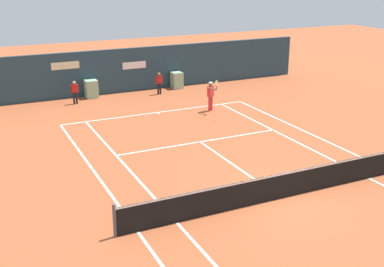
{
  "coord_description": "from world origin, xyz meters",
  "views": [
    {
      "loc": [
        -9.47,
        -12.63,
        7.67
      ],
      "look_at": [
        -0.83,
        5.52,
        0.8
      ],
      "focal_mm": 46.02,
      "sensor_mm": 36.0,
      "label": 1
    }
  ],
  "objects": [
    {
      "name": "tennis_ball_by_sideline",
      "position": [
        2.14,
        9.05,
        0.03
      ],
      "size": [
        0.07,
        0.07,
        0.07
      ],
      "primitive_type": "sphere",
      "color": "#CCE033",
      "rests_on": "ground_plane"
    },
    {
      "name": "sponsor_back_wall",
      "position": [
        0.01,
        16.97,
        1.34
      ],
      "size": [
        25.0,
        1.02,
        2.78
      ],
      "color": "#233D4C",
      "rests_on": "ground_plane"
    },
    {
      "name": "ball_kid_left_post",
      "position": [
        -3.67,
        15.43,
        0.79
      ],
      "size": [
        0.46,
        0.19,
        1.36
      ],
      "rotation": [
        0.0,
        0.0,
        3.12
      ],
      "color": "black",
      "rests_on": "ground_plane"
    },
    {
      "name": "player_on_baseline",
      "position": [
        2.79,
        10.71,
        0.99
      ],
      "size": [
        0.49,
        0.85,
        1.86
      ],
      "rotation": [
        0.0,
        0.0,
        3.59
      ],
      "color": "red",
      "rests_on": "ground_plane"
    },
    {
      "name": "tennis_ball_near_service_line",
      "position": [
        1.99,
        10.34,
        0.03
      ],
      "size": [
        0.07,
        0.07,
        0.07
      ],
      "primitive_type": "sphere",
      "color": "#CCE033",
      "rests_on": "ground_plane"
    },
    {
      "name": "tennis_net",
      "position": [
        0.0,
        0.0,
        0.51
      ],
      "size": [
        12.1,
        0.1,
        1.07
      ],
      "color": "#4C4C51",
      "rests_on": "ground_plane"
    },
    {
      "name": "ground_plane",
      "position": [
        -0.0,
        0.58,
        0.0
      ],
      "size": [
        80.0,
        80.0,
        0.01
      ],
      "color": "#A8512D"
    },
    {
      "name": "ball_kid_right_post",
      "position": [
        1.6,
        15.43,
        0.8
      ],
      "size": [
        0.46,
        0.2,
        1.38
      ],
      "rotation": [
        0.0,
        0.0,
        3.24
      ],
      "color": "black",
      "rests_on": "ground_plane"
    }
  ]
}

